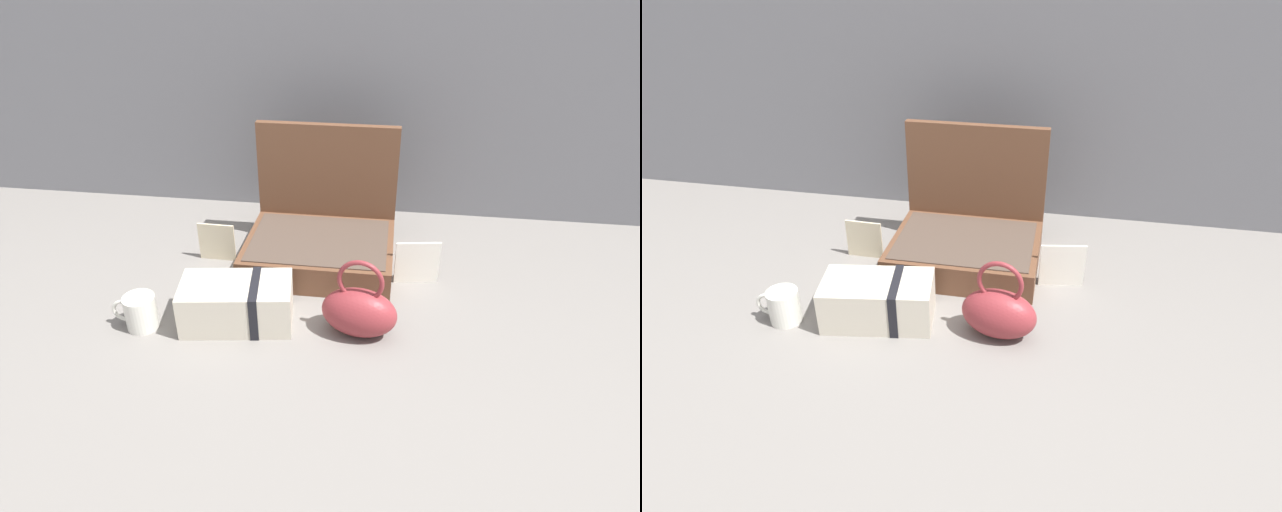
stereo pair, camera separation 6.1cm
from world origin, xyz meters
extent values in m
plane|color=slate|center=(0.00, 0.00, 0.00)|extent=(6.00, 6.00, 0.00)
cube|color=brown|center=(-0.06, 0.17, 0.04)|extent=(0.40, 0.30, 0.08)
cube|color=#4C3D33|center=(-0.06, 0.17, 0.08)|extent=(0.37, 0.27, 0.00)
cube|color=brown|center=(-0.06, 0.34, 0.18)|extent=(0.40, 0.02, 0.36)
ellipsoid|color=maroon|center=(0.07, -0.11, 0.06)|extent=(0.19, 0.13, 0.12)
torus|color=maroon|center=(0.07, -0.11, 0.14)|extent=(0.11, 0.03, 0.11)
cube|color=beige|center=(-0.22, -0.10, 0.05)|extent=(0.28, 0.18, 0.11)
cube|color=black|center=(-0.17, -0.10, 0.05)|extent=(0.04, 0.15, 0.11)
cylinder|color=silver|center=(-0.44, -0.15, 0.04)|extent=(0.08, 0.08, 0.08)
torus|color=silver|center=(-0.48, -0.15, 0.04)|extent=(0.06, 0.01, 0.06)
cube|color=white|center=(0.21, 0.13, 0.06)|extent=(0.12, 0.03, 0.12)
cube|color=beige|center=(-0.35, 0.17, 0.06)|extent=(0.10, 0.01, 0.11)
camera|label=1|loc=(0.12, -1.11, 0.82)|focal=30.61mm
camera|label=2|loc=(0.18, -1.10, 0.82)|focal=30.61mm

